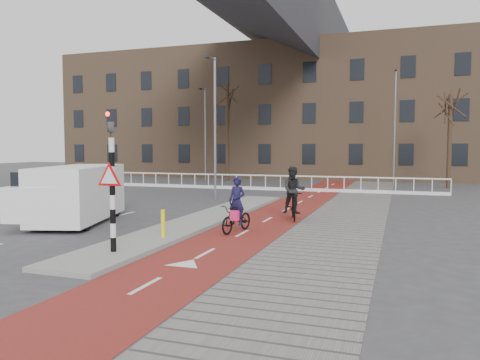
% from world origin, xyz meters
% --- Properties ---
extents(ground, '(120.00, 120.00, 0.00)m').
position_xyz_m(ground, '(0.00, 0.00, 0.00)').
color(ground, '#38383A').
rests_on(ground, ground).
extents(bike_lane, '(2.50, 60.00, 0.01)m').
position_xyz_m(bike_lane, '(1.50, 10.00, 0.01)').
color(bike_lane, maroon).
rests_on(bike_lane, ground).
extents(sidewalk, '(3.00, 60.00, 0.01)m').
position_xyz_m(sidewalk, '(4.30, 10.00, 0.01)').
color(sidewalk, slate).
rests_on(sidewalk, ground).
extents(curb_island, '(1.80, 16.00, 0.12)m').
position_xyz_m(curb_island, '(-0.70, 4.00, 0.06)').
color(curb_island, gray).
rests_on(curb_island, ground).
extents(traffic_signal, '(0.80, 0.80, 3.68)m').
position_xyz_m(traffic_signal, '(-0.60, -2.02, 1.99)').
color(traffic_signal, black).
rests_on(traffic_signal, curb_island).
extents(bollard, '(0.12, 0.12, 0.81)m').
position_xyz_m(bollard, '(-0.32, 0.11, 0.53)').
color(bollard, yellow).
rests_on(bollard, curb_island).
extents(cyclist_near, '(0.93, 1.79, 1.80)m').
position_xyz_m(cyclist_near, '(1.27, 2.14, 0.61)').
color(cyclist_near, black).
rests_on(cyclist_near, bike_lane).
extents(cyclist_far, '(1.02, 1.97, 2.02)m').
position_xyz_m(cyclist_far, '(2.45, 5.26, 0.85)').
color(cyclist_far, black).
rests_on(cyclist_far, bike_lane).
extents(van, '(3.22, 5.17, 2.07)m').
position_xyz_m(van, '(-4.85, 2.12, 1.09)').
color(van, white).
rests_on(van, ground).
extents(railing, '(28.00, 0.10, 0.99)m').
position_xyz_m(railing, '(-5.00, 17.00, 0.31)').
color(railing, silver).
rests_on(railing, ground).
extents(townhouse_row, '(46.00, 10.00, 15.90)m').
position_xyz_m(townhouse_row, '(-3.00, 32.00, 7.81)').
color(townhouse_row, '#7F6047').
rests_on(townhouse_row, ground).
extents(tree_mid, '(0.29, 0.29, 7.83)m').
position_xyz_m(tree_mid, '(-7.35, 24.23, 3.92)').
color(tree_mid, black).
rests_on(tree_mid, ground).
extents(tree_right, '(0.27, 0.27, 6.27)m').
position_xyz_m(tree_right, '(9.31, 22.23, 3.14)').
color(tree_right, black).
rests_on(tree_right, ground).
extents(streetlight_near, '(0.12, 0.12, 7.39)m').
position_xyz_m(streetlight_near, '(-2.96, 10.71, 3.69)').
color(streetlight_near, slate).
rests_on(streetlight_near, ground).
extents(streetlight_left, '(0.12, 0.12, 7.53)m').
position_xyz_m(streetlight_left, '(-8.86, 23.16, 3.77)').
color(streetlight_left, slate).
rests_on(streetlight_left, ground).
extents(streetlight_right, '(0.12, 0.12, 8.21)m').
position_xyz_m(streetlight_right, '(5.79, 23.05, 4.10)').
color(streetlight_right, slate).
rests_on(streetlight_right, ground).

